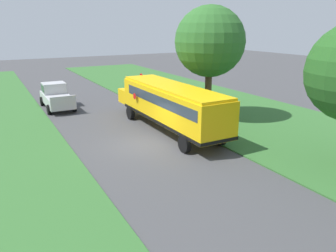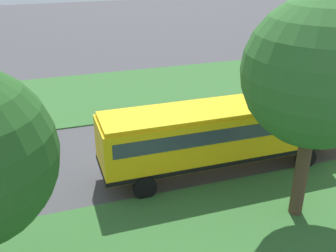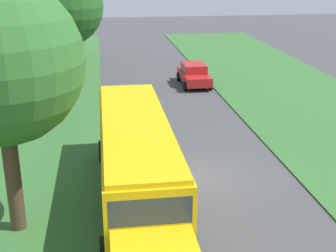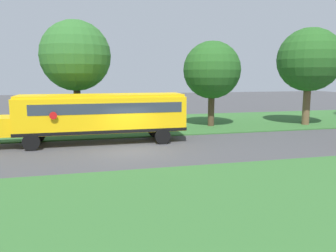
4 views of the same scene
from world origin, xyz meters
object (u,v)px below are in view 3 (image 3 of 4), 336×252
at_px(school_bus, 136,155).
at_px(oak_tree_far_end, 62,7).
at_px(car_red_nearest, 194,73).
at_px(oak_tree_roadside_mid, 31,39).

distance_m(school_bus, oak_tree_far_end, 18.50).
bearing_deg(car_red_nearest, oak_tree_far_end, 176.00).
distance_m(oak_tree_roadside_mid, oak_tree_far_end, 8.29).
height_order(oak_tree_roadside_mid, oak_tree_far_end, oak_tree_far_end).
xyz_separation_m(oak_tree_roadside_mid, oak_tree_far_end, (1.07, 8.17, 0.89)).
bearing_deg(oak_tree_roadside_mid, car_red_nearest, 36.27).
relative_size(car_red_nearest, oak_tree_far_end, 0.53).
bearing_deg(oak_tree_far_end, car_red_nearest, -4.00).
xyz_separation_m(school_bus, oak_tree_roadside_mid, (-4.69, 9.59, 2.83)).
bearing_deg(car_red_nearest, oak_tree_roadside_mid, -143.73).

